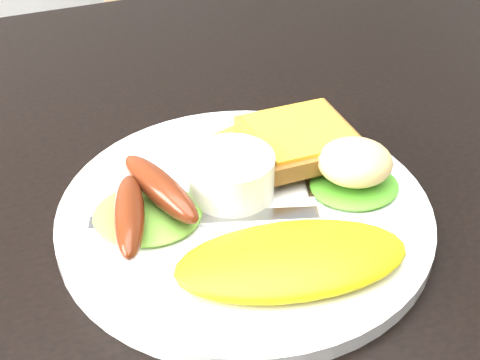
% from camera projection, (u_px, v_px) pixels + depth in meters
% --- Properties ---
extents(dining_table, '(1.20, 0.80, 0.04)m').
position_uv_depth(dining_table, '(250.00, 177.00, 0.60)').
color(dining_table, black).
rests_on(dining_table, ground).
extents(plate, '(0.29, 0.29, 0.01)m').
position_uv_depth(plate, '(245.00, 214.00, 0.52)').
color(plate, white).
rests_on(plate, dining_table).
extents(lettuce_left, '(0.10, 0.10, 0.01)m').
position_uv_depth(lettuce_left, '(147.00, 214.00, 0.50)').
color(lettuce_left, '#4B8A19').
rests_on(lettuce_left, plate).
extents(lettuce_right, '(0.08, 0.07, 0.01)m').
position_uv_depth(lettuce_right, '(354.00, 185.00, 0.53)').
color(lettuce_right, '#459A24').
rests_on(lettuce_right, plate).
extents(omelette, '(0.17, 0.11, 0.02)m').
position_uv_depth(omelette, '(292.00, 260.00, 0.45)').
color(omelette, yellow).
rests_on(omelette, plate).
extents(sausage_a, '(0.04, 0.09, 0.02)m').
position_uv_depth(sausage_a, '(129.00, 215.00, 0.48)').
color(sausage_a, '#5C3111').
rests_on(sausage_a, lettuce_left).
extents(sausage_b, '(0.05, 0.10, 0.02)m').
position_uv_depth(sausage_b, '(160.00, 188.00, 0.50)').
color(sausage_b, '#5D2110').
rests_on(sausage_b, lettuce_left).
extents(ramekin, '(0.09, 0.09, 0.04)m').
position_uv_depth(ramekin, '(231.00, 178.00, 0.52)').
color(ramekin, white).
rests_on(ramekin, plate).
extents(toast_a, '(0.08, 0.08, 0.01)m').
position_uv_depth(toast_a, '(254.00, 148.00, 0.57)').
color(toast_a, brown).
rests_on(toast_a, plate).
extents(toast_b, '(0.09, 0.09, 0.01)m').
position_uv_depth(toast_b, '(300.00, 139.00, 0.55)').
color(toast_b, olive).
rests_on(toast_b, toast_a).
extents(potato_salad, '(0.07, 0.07, 0.03)m').
position_uv_depth(potato_salad, '(355.00, 162.00, 0.52)').
color(potato_salad, beige).
rests_on(potato_salad, lettuce_right).
extents(fork, '(0.17, 0.07, 0.00)m').
position_uv_depth(fork, '(205.00, 219.00, 0.50)').
color(fork, '#ADAFB7').
rests_on(fork, plate).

